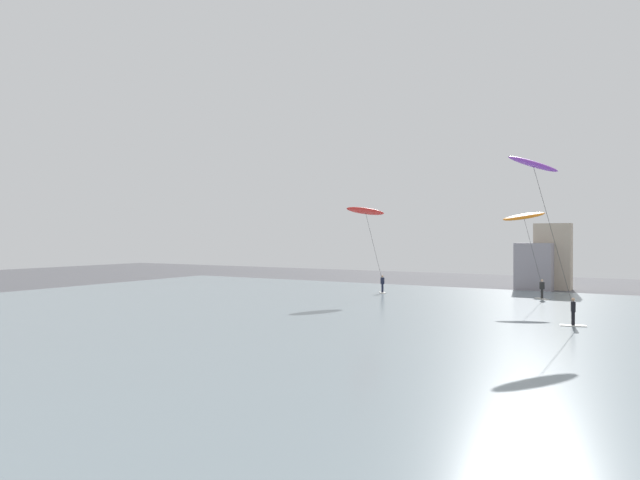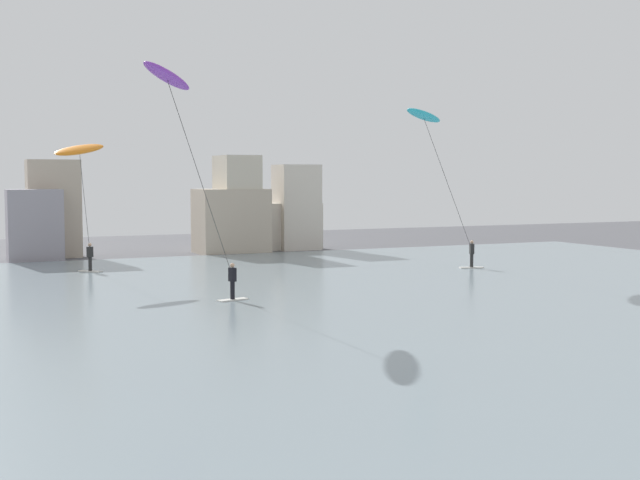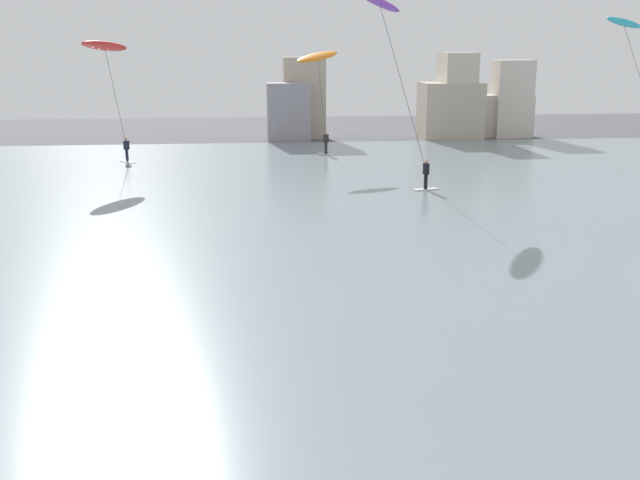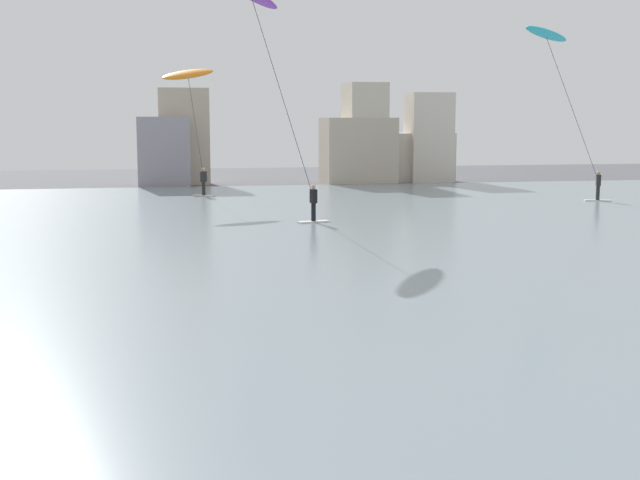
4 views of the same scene
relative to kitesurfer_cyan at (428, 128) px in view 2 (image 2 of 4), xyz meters
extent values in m
cube|color=gray|center=(-20.55, -11.73, -8.25)|extent=(84.00, 52.00, 0.10)
cube|color=gray|center=(-20.26, 16.53, -6.66)|extent=(2.79, 2.74, 3.28)
cube|color=gray|center=(-20.11, 15.81, -5.95)|extent=(3.45, 2.38, 4.70)
cube|color=#B7A893|center=(-18.64, 17.92, -4.96)|extent=(3.47, 2.08, 6.67)
cube|color=#B7A893|center=(-6.54, 16.21, -5.98)|extent=(4.93, 3.73, 4.64)
cube|color=beige|center=(-6.08, 16.21, -4.77)|extent=(2.64, 3.52, 7.05)
cube|color=beige|center=(-1.64, 17.46, -6.53)|extent=(4.96, 2.25, 3.53)
cube|color=beige|center=(-1.06, 17.04, -5.08)|extent=(3.08, 2.66, 6.43)
cube|color=silver|center=(2.95, -0.25, -8.17)|extent=(1.47, 0.86, 0.06)
cylinder|color=black|center=(2.95, -0.25, -7.75)|extent=(0.20, 0.20, 0.78)
cube|color=black|center=(2.95, -0.25, -7.06)|extent=(0.32, 0.39, 0.60)
sphere|color=tan|center=(2.95, -0.25, -6.65)|extent=(0.20, 0.20, 0.20)
cylinder|color=#333333|center=(1.34, -0.11, -3.27)|extent=(3.25, 0.30, 7.68)
ellipsoid|color=#28B2C6|center=(-0.28, 0.02, 0.71)|extent=(3.47, 2.57, 0.90)
cube|color=silver|center=(-14.17, -6.94, -8.17)|extent=(1.47, 0.77, 0.06)
cylinder|color=black|center=(-14.17, -6.94, -7.75)|extent=(0.20, 0.20, 0.78)
cube|color=black|center=(-14.17, -6.94, -7.06)|extent=(0.30, 0.38, 0.60)
sphere|color=tan|center=(-14.17, -6.94, -6.65)|extent=(0.20, 0.20, 0.20)
cylinder|color=#333333|center=(-15.39, -6.26, -2.86)|extent=(2.46, 1.40, 8.50)
ellipsoid|color=purple|center=(-16.60, -5.57, 1.54)|extent=(3.35, 3.56, 1.33)
cube|color=silver|center=(-18.01, 7.05, -8.17)|extent=(1.27, 1.33, 0.06)
cylinder|color=black|center=(-18.01, 7.05, -7.75)|extent=(0.20, 0.20, 0.78)
cube|color=black|center=(-18.01, 7.05, -7.06)|extent=(0.40, 0.39, 0.60)
sphere|color=tan|center=(-18.01, 7.05, -6.65)|extent=(0.20, 0.20, 0.20)
cylinder|color=#333333|center=(-18.46, 5.57, -4.31)|extent=(0.93, 2.99, 5.60)
ellipsoid|color=orange|center=(-18.91, 4.08, -1.36)|extent=(3.49, 3.20, 1.13)
camera|label=1|loc=(-10.53, -41.95, -3.04)|focal=30.98mm
camera|label=2|loc=(-25.75, -41.75, -2.82)|focal=47.24mm
camera|label=3|loc=(-24.10, -46.90, -0.53)|focal=43.06mm
camera|label=4|loc=(-21.19, -43.64, -3.75)|focal=48.68mm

